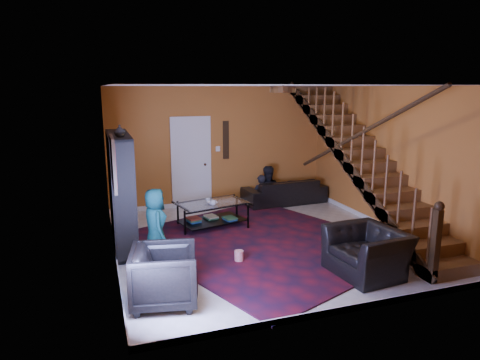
% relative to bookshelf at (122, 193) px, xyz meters
% --- Properties ---
extents(floor, '(5.50, 5.50, 0.00)m').
position_rel_bookshelf_xyz_m(floor, '(2.40, -0.60, -0.96)').
color(floor, beige).
rests_on(floor, ground).
extents(room, '(5.50, 5.50, 5.50)m').
position_rel_bookshelf_xyz_m(room, '(1.07, 0.73, -0.91)').
color(room, '#B06927').
rests_on(room, ground).
extents(staircase, '(0.95, 5.02, 3.18)m').
position_rel_bookshelf_xyz_m(staircase, '(4.53, -0.60, 0.43)').
color(staircase, brown).
rests_on(staircase, floor).
extents(bookshelf, '(0.35, 1.80, 2.00)m').
position_rel_bookshelf_xyz_m(bookshelf, '(0.00, 0.00, 0.00)').
color(bookshelf, black).
rests_on(bookshelf, floor).
extents(door, '(0.82, 0.05, 2.05)m').
position_rel_bookshelf_xyz_m(door, '(1.70, 2.12, 0.06)').
color(door, silver).
rests_on(door, floor).
extents(framed_picture, '(0.04, 0.74, 0.74)m').
position_rel_bookshelf_xyz_m(framed_picture, '(-0.17, -1.50, 0.79)').
color(framed_picture, maroon).
rests_on(framed_picture, room).
extents(wall_hanging, '(0.14, 0.03, 0.90)m').
position_rel_bookshelf_xyz_m(wall_hanging, '(2.55, 2.13, 0.59)').
color(wall_hanging, black).
rests_on(wall_hanging, room).
extents(ceiling_fixture, '(0.40, 0.40, 0.10)m').
position_rel_bookshelf_xyz_m(ceiling_fixture, '(2.40, -1.40, 1.78)').
color(ceiling_fixture, '#3F2814').
rests_on(ceiling_fixture, room).
extents(rug, '(5.06, 5.36, 0.02)m').
position_rel_bookshelf_xyz_m(rug, '(2.40, -0.69, -0.95)').
color(rug, '#4E0E19').
rests_on(rug, floor).
extents(sofa, '(2.05, 0.91, 0.59)m').
position_rel_bookshelf_xyz_m(sofa, '(3.90, 1.70, -0.67)').
color(sofa, black).
rests_on(sofa, floor).
extents(armchair_left, '(0.99, 0.97, 0.77)m').
position_rel_bookshelf_xyz_m(armchair_left, '(0.35, -2.36, -0.58)').
color(armchair_left, black).
rests_on(armchair_left, floor).
extents(armchair_right, '(1.05, 1.17, 0.70)m').
position_rel_bookshelf_xyz_m(armchair_right, '(3.38, -2.43, -0.61)').
color(armchair_right, black).
rests_on(armchair_right, floor).
extents(person_adult_a, '(0.46, 0.32, 1.18)m').
position_rel_bookshelf_xyz_m(person_adult_a, '(3.31, 1.75, -0.82)').
color(person_adult_a, black).
rests_on(person_adult_a, sofa).
extents(person_adult_b, '(0.69, 0.55, 1.39)m').
position_rel_bookshelf_xyz_m(person_adult_b, '(3.46, 1.75, -0.72)').
color(person_adult_b, black).
rests_on(person_adult_b, sofa).
extents(person_child, '(0.43, 0.61, 1.19)m').
position_rel_bookshelf_xyz_m(person_child, '(0.45, -0.81, -0.37)').
color(person_child, '#195D5F').
rests_on(person_child, armchair_left).
extents(coffee_table, '(1.48, 1.07, 0.51)m').
position_rel_bookshelf_xyz_m(coffee_table, '(1.76, 0.48, -0.67)').
color(coffee_table, black).
rests_on(coffee_table, floor).
extents(cup_a, '(0.14, 0.14, 0.09)m').
position_rel_bookshelf_xyz_m(cup_a, '(1.73, 0.29, -0.41)').
color(cup_a, '#999999').
rests_on(cup_a, coffee_table).
extents(cup_b, '(0.10, 0.10, 0.08)m').
position_rel_bookshelf_xyz_m(cup_b, '(1.68, 0.51, -0.41)').
color(cup_b, '#999999').
rests_on(cup_b, coffee_table).
extents(bowl, '(0.23, 0.23, 0.05)m').
position_rel_bookshelf_xyz_m(bowl, '(1.73, 0.36, -0.43)').
color(bowl, '#999999').
rests_on(bowl, coffee_table).
extents(vase, '(0.18, 0.18, 0.19)m').
position_rel_bookshelf_xyz_m(vase, '(-0.00, -0.50, 1.13)').
color(vase, '#999999').
rests_on(vase, bookshelf).
extents(popcorn_bucket, '(0.15, 0.15, 0.17)m').
position_rel_bookshelf_xyz_m(popcorn_bucket, '(1.70, -1.38, -0.86)').
color(popcorn_bucket, red).
rests_on(popcorn_bucket, rug).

